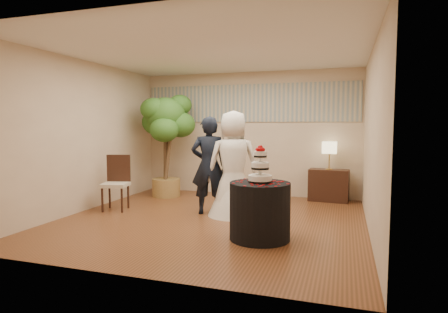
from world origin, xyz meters
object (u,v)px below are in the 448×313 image
(wedding_cake, at_px, (260,164))
(cake_table, at_px, (260,211))
(groom, at_px, (209,165))
(bride, at_px, (233,163))
(side_chair, at_px, (115,183))
(ficus_tree, at_px, (166,145))
(console, at_px, (329,185))
(table_lamp, at_px, (329,156))

(wedding_cake, bearing_deg, cake_table, 0.00)
(groom, bearing_deg, bride, 167.84)
(groom, relative_size, side_chair, 1.70)
(wedding_cake, bearing_deg, bride, 121.52)
(bride, distance_m, side_chair, 2.28)
(bride, bearing_deg, side_chair, -17.00)
(wedding_cake, bearing_deg, ficus_tree, 137.53)
(cake_table, xyz_separation_m, side_chair, (-2.98, 0.92, 0.12))
(side_chair, bearing_deg, ficus_tree, 65.50)
(cake_table, height_order, console, cake_table)
(bride, height_order, cake_table, bride)
(groom, xyz_separation_m, console, (2.01, 1.82, -0.54))
(wedding_cake, distance_m, ficus_tree, 3.66)
(bride, bearing_deg, groom, -22.25)
(cake_table, bearing_deg, side_chair, 162.82)
(groom, relative_size, table_lamp, 3.03)
(groom, distance_m, wedding_cake, 1.71)
(console, relative_size, ficus_tree, 0.35)
(bride, height_order, side_chair, bride)
(groom, bearing_deg, console, -152.75)
(console, bearing_deg, wedding_cake, -99.89)
(groom, bearing_deg, cake_table, 120.11)
(bride, relative_size, ficus_tree, 0.79)
(side_chair, bearing_deg, table_lamp, 14.82)
(side_chair, bearing_deg, groom, -5.03)
(table_lamp, distance_m, side_chair, 4.35)
(bride, distance_m, ficus_tree, 2.32)
(groom, xyz_separation_m, bride, (0.45, 0.02, 0.05))
(ficus_tree, bearing_deg, wedding_cake, -42.47)
(bride, xyz_separation_m, table_lamp, (1.56, 1.80, 0.04))
(wedding_cake, bearing_deg, console, 74.99)
(bride, xyz_separation_m, cake_table, (0.75, -1.23, -0.53))
(groom, height_order, wedding_cake, groom)
(console, xyz_separation_m, side_chair, (-3.79, -2.10, 0.18))
(table_lamp, relative_size, side_chair, 0.56)
(table_lamp, bearing_deg, console, 0.00)
(console, xyz_separation_m, table_lamp, (0.00, 0.00, 0.63))
(wedding_cake, distance_m, side_chair, 3.16)
(groom, xyz_separation_m, side_chair, (-1.77, -0.29, -0.36))
(console, bearing_deg, table_lamp, 0.00)
(cake_table, bearing_deg, groom, 134.91)
(bride, bearing_deg, cake_table, 96.62)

